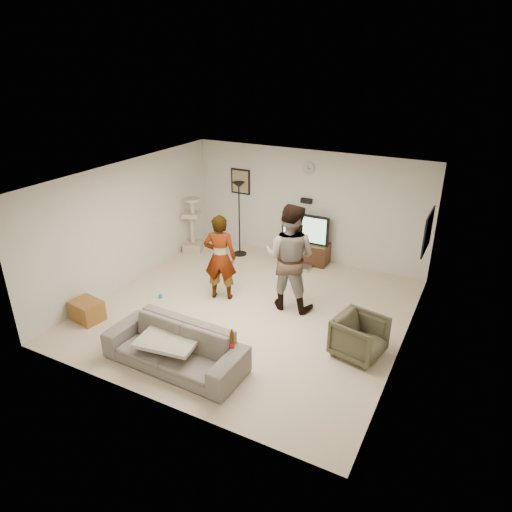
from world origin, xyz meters
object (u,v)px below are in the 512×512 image
at_px(tv_stand, 304,251).
at_px(floor_lamp, 239,220).
at_px(tv, 305,228).
at_px(person_right, 290,257).
at_px(cat_tree, 192,224).
at_px(side_table, 87,310).
at_px(person_left, 220,258).
at_px(armchair, 359,337).
at_px(beer_bottle, 232,340).
at_px(sofa, 175,347).

distance_m(tv_stand, floor_lamp, 1.66).
xyz_separation_m(tv, person_right, (0.52, -2.03, 0.21)).
distance_m(floor_lamp, person_right, 2.63).
relative_size(cat_tree, side_table, 2.46).
height_order(person_left, armchair, person_left).
distance_m(tv, side_table, 4.87).
bearing_deg(tv, cat_tree, -165.57).
bearing_deg(floor_lamp, side_table, -104.40).
bearing_deg(armchair, tv_stand, 47.54).
height_order(tv, person_left, person_left).
bearing_deg(beer_bottle, person_right, 95.11).
height_order(tv_stand, sofa, sofa).
bearing_deg(person_right, floor_lamp, -43.50).
bearing_deg(tv_stand, person_right, -75.78).
height_order(floor_lamp, cat_tree, floor_lamp).
bearing_deg(sofa, side_table, 172.86).
height_order(sofa, armchair, armchair).
bearing_deg(sofa, floor_lamp, 107.78).
xyz_separation_m(person_right, side_table, (-2.99, -2.11, -0.82)).
height_order(person_right, side_table, person_right).
relative_size(person_left, person_right, 0.84).
bearing_deg(person_right, person_left, 9.44).
xyz_separation_m(tv, side_table, (-2.47, -4.15, -0.62)).
xyz_separation_m(floor_lamp, beer_bottle, (2.23, -4.13, -0.10)).
xyz_separation_m(floor_lamp, side_table, (-0.98, -3.80, -0.69)).
height_order(person_right, beer_bottle, person_right).
distance_m(cat_tree, armchair, 5.25).
bearing_deg(cat_tree, person_left, -42.40).
relative_size(tv_stand, beer_bottle, 4.55).
bearing_deg(side_table, cat_tree, 92.14).
height_order(tv, armchair, tv).
bearing_deg(sofa, person_left, 104.59).
relative_size(tv_stand, tv, 1.04).
bearing_deg(armchair, tv, 47.54).
xyz_separation_m(cat_tree, person_left, (1.82, -1.66, 0.17)).
xyz_separation_m(person_left, beer_bottle, (1.52, -2.14, -0.08)).
bearing_deg(sofa, cat_tree, 122.78).
distance_m(person_left, side_table, 2.57).
bearing_deg(person_right, tv_stand, -79.19).
bearing_deg(side_table, person_right, 35.27).
relative_size(cat_tree, sofa, 0.61).
distance_m(floor_lamp, side_table, 3.99).
bearing_deg(armchair, cat_tree, 76.08).
distance_m(person_left, sofa, 2.26).
height_order(tv_stand, armchair, armchair).
relative_size(beer_bottle, armchair, 0.34).
height_order(tv_stand, tv, tv).
xyz_separation_m(floor_lamp, person_right, (2.01, -1.69, 0.13)).
bearing_deg(person_left, floor_lamp, -90.27).
bearing_deg(sofa, tv_stand, 87.82).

